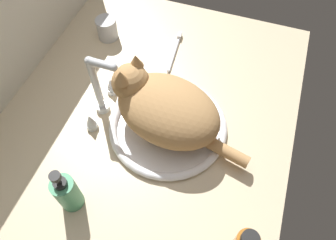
% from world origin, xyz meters
% --- Properties ---
extents(countertop, '(1.08, 0.81, 0.03)m').
position_xyz_m(countertop, '(0.00, 0.00, 0.01)').
color(countertop, '#CCB793').
rests_on(countertop, ground).
extents(sink_basin, '(0.33, 0.33, 0.02)m').
position_xyz_m(sink_basin, '(0.01, -0.07, 0.04)').
color(sink_basin, white).
rests_on(sink_basin, countertop).
extents(faucet, '(0.17, 0.09, 0.21)m').
position_xyz_m(faucet, '(0.01, 0.13, 0.11)').
color(faucet, silver).
rests_on(faucet, countertop).
extents(cat, '(0.26, 0.40, 0.18)m').
position_xyz_m(cat, '(0.01, -0.05, 0.12)').
color(cat, tan).
rests_on(cat, sink_basin).
extents(metal_jar, '(0.07, 0.07, 0.07)m').
position_xyz_m(metal_jar, '(0.29, 0.25, 0.07)').
color(metal_jar, '#B2B5BA').
rests_on(metal_jar, countertop).
extents(soap_pump_bottle, '(0.05, 0.05, 0.16)m').
position_xyz_m(soap_pump_bottle, '(-0.27, 0.08, 0.09)').
color(soap_pump_bottle, '#4C9E70').
rests_on(soap_pump_bottle, countertop).
extents(toothbrush, '(0.18, 0.03, 0.02)m').
position_xyz_m(toothbrush, '(0.29, 0.01, 0.04)').
color(toothbrush, silver).
rests_on(toothbrush, countertop).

